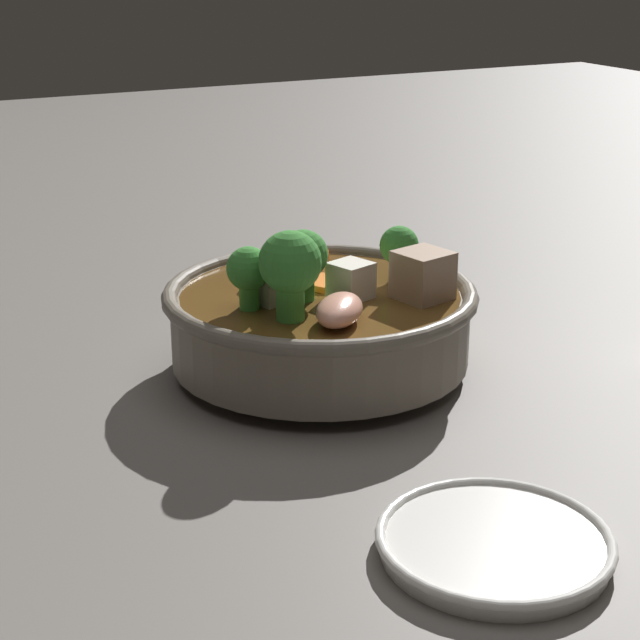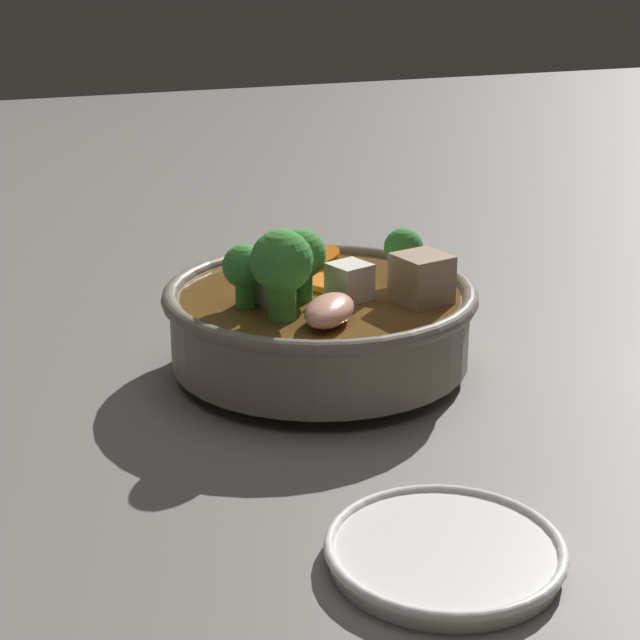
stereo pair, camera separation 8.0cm
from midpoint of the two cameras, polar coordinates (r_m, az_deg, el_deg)
The scene contains 3 objects.
ground_plane at distance 0.81m, azimuth 2.81°, elevation -2.78°, with size 3.00×3.00×0.00m, color slate.
stirfry_bowl at distance 0.79m, azimuth 2.87°, elevation 0.16°, with size 0.23×0.23×0.13m.
side_saucer at distance 0.58m, azimuth 10.67°, elevation -12.16°, with size 0.13×0.13×0.01m.
Camera 2 is at (0.27, 0.70, 0.32)m, focal length 60.00 mm.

